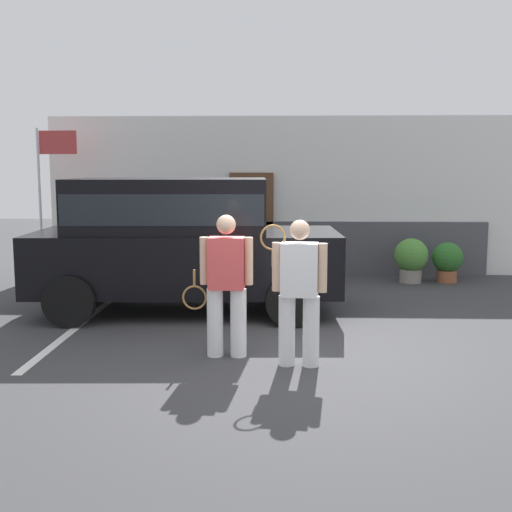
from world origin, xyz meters
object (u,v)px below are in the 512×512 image
(tennis_player_man, at_px, (226,284))
(tennis_player_woman, at_px, (299,290))
(potted_plant_secondary, at_px, (447,260))
(potted_plant_by_porch, at_px, (411,258))
(flag_pole, at_px, (49,175))
(parked_suv, at_px, (179,238))

(tennis_player_man, relative_size, tennis_player_woman, 1.02)
(tennis_player_man, xyz_separation_m, tennis_player_woman, (0.84, -0.33, -0.00))
(potted_plant_secondary, bearing_deg, potted_plant_by_porch, -175.57)
(tennis_player_woman, bearing_deg, flag_pole, -43.19)
(tennis_player_man, xyz_separation_m, flag_pole, (-3.89, 5.16, 1.19))
(tennis_player_man, height_order, flag_pole, flag_pole)
(potted_plant_by_porch, bearing_deg, potted_plant_secondary, 4.43)
(potted_plant_by_porch, xyz_separation_m, flag_pole, (-7.05, 0.09, 1.58))
(parked_suv, xyz_separation_m, potted_plant_secondary, (4.77, 2.76, -0.71))
(parked_suv, height_order, potted_plant_by_porch, parked_suv)
(tennis_player_man, relative_size, potted_plant_secondary, 2.16)
(tennis_player_man, distance_m, potted_plant_secondary, 6.43)
(tennis_player_woman, bearing_deg, tennis_player_man, -15.60)
(potted_plant_secondary, bearing_deg, flag_pole, 179.71)
(parked_suv, height_order, tennis_player_man, parked_suv)
(potted_plant_by_porch, bearing_deg, parked_suv, -146.37)
(tennis_player_man, relative_size, potted_plant_by_porch, 1.96)
(parked_suv, xyz_separation_m, flag_pole, (-2.98, 2.80, 0.91))
(potted_plant_secondary, height_order, flag_pole, flag_pole)
(tennis_player_woman, bearing_deg, parked_suv, -50.95)
(tennis_player_woman, distance_m, potted_plant_secondary, 6.25)
(tennis_player_man, distance_m, tennis_player_woman, 0.91)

